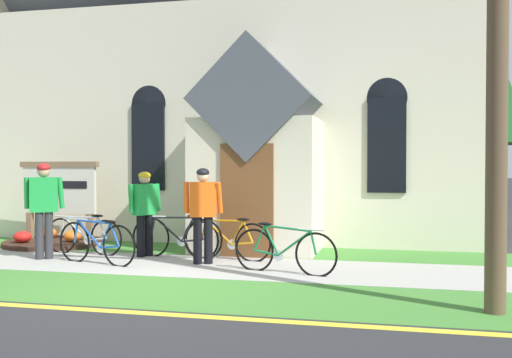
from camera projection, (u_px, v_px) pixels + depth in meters
ground at (225, 248)px, 12.16m from camera, size 140.00×140.00×0.00m
sidewalk_slab at (88, 261)px, 10.47m from camera, size 32.00×2.11×0.01m
grass_verge at (16, 284)px, 8.49m from camera, size 32.00×1.96×0.01m
church_lawn at (133, 247)px, 12.29m from camera, size 24.00×1.63×0.01m
church_building at (198, 58)px, 17.53m from camera, size 15.11×11.59×13.38m
church_sign at (59, 190)px, 12.78m from camera, size 1.87×0.18×1.78m
flower_bed at (53, 242)px, 12.57m from camera, size 2.06×2.06×0.34m
bicycle_orange at (84, 235)px, 11.30m from camera, size 1.72×0.28×0.79m
bicycle_red at (96, 243)px, 10.18m from camera, size 1.70×0.53×0.79m
bicycle_green at (227, 240)px, 10.65m from camera, size 1.70×0.33×0.78m
bicycle_silver at (284, 250)px, 9.31m from camera, size 1.72×0.48×0.81m
bicycle_blue at (177, 237)px, 10.89m from camera, size 1.79×0.14×0.82m
cyclist_in_green_jersey at (203, 208)px, 10.16m from camera, size 0.64×0.34×1.65m
cyclist_in_yellow_jersey at (44, 203)px, 10.68m from camera, size 0.63×0.42×1.73m
cyclist_in_blue_jersey at (145, 208)px, 10.98m from camera, size 0.43×0.57×1.58m
roadside_conifer at (449, 29)px, 14.58m from camera, size 3.76×3.76×7.90m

